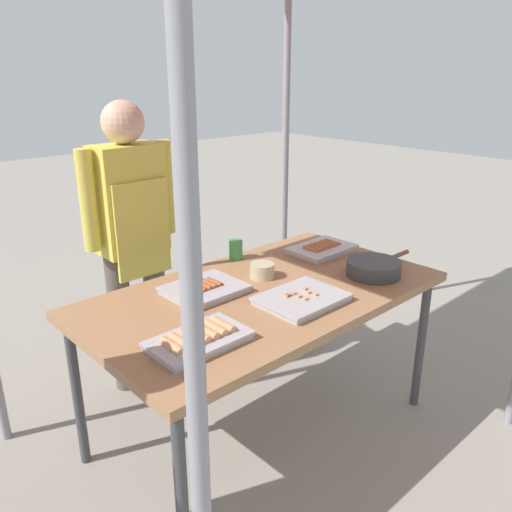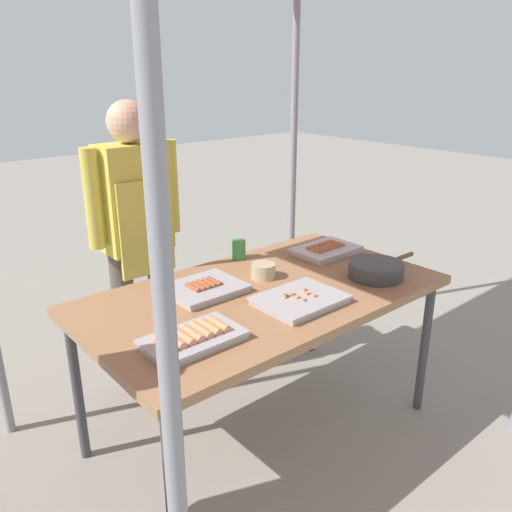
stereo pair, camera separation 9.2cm
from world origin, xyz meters
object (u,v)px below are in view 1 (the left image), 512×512
at_px(tray_pork_links, 322,249).
at_px(tray_grilled_sausages, 204,289).
at_px(tray_meat_skewers, 302,299).
at_px(drink_cup_near_edge, 236,250).
at_px(vendor_woman, 132,227).
at_px(tray_spring_rolls, 199,339).
at_px(condiment_bowl, 262,271).
at_px(cooking_wok, 374,267).
at_px(stall_table, 264,301).

bearing_deg(tray_pork_links, tray_grilled_sausages, -179.89).
relative_size(tray_meat_skewers, drink_cup_near_edge, 3.53).
bearing_deg(drink_cup_near_edge, tray_pork_links, -30.12).
bearing_deg(vendor_woman, tray_spring_rolls, 72.35).
bearing_deg(tray_meat_skewers, condiment_bowl, 77.53).
distance_m(condiment_bowl, drink_cup_near_edge, 0.29).
height_order(condiment_bowl, vendor_woman, vendor_woman).
relative_size(tray_pork_links, drink_cup_near_edge, 3.39).
relative_size(tray_grilled_sausages, cooking_wok, 0.78).
xyz_separation_m(tray_spring_rolls, condiment_bowl, (0.60, 0.31, 0.01)).
bearing_deg(condiment_bowl, tray_meat_skewers, -102.47).
height_order(tray_grilled_sausages, condiment_bowl, condiment_bowl).
xyz_separation_m(stall_table, drink_cup_near_edge, (0.18, 0.39, 0.10)).
relative_size(tray_meat_skewers, condiment_bowl, 3.08).
xyz_separation_m(tray_grilled_sausages, tray_spring_rolls, (-0.29, -0.35, 0.00)).
relative_size(stall_table, tray_pork_links, 4.71).
bearing_deg(tray_meat_skewers, tray_grilled_sausages, 123.89).
xyz_separation_m(stall_table, condiment_bowl, (0.10, 0.12, 0.09)).
height_order(drink_cup_near_edge, vendor_woman, vendor_woman).
xyz_separation_m(condiment_bowl, vendor_woman, (-0.29, 0.68, 0.12)).
bearing_deg(cooking_wok, drink_cup_near_edge, 118.56).
bearing_deg(tray_spring_rolls, tray_pork_links, 17.97).
xyz_separation_m(tray_spring_rolls, vendor_woman, (0.31, 0.98, 0.14)).
distance_m(cooking_wok, condiment_bowl, 0.53).
bearing_deg(stall_table, tray_grilled_sausages, 143.10).
bearing_deg(drink_cup_near_edge, cooking_wok, -61.44).
bearing_deg(condiment_bowl, vendor_woman, 113.18).
distance_m(tray_grilled_sausages, cooking_wok, 0.82).
height_order(tray_grilled_sausages, tray_meat_skewers, tray_grilled_sausages).
distance_m(cooking_wok, drink_cup_near_edge, 0.70).
relative_size(cooking_wok, vendor_woman, 0.27).
distance_m(stall_table, condiment_bowl, 0.18).
bearing_deg(condiment_bowl, cooking_wok, -39.60).
height_order(tray_grilled_sausages, tray_spring_rolls, tray_spring_rolls).
distance_m(stall_table, cooking_wok, 0.57).
bearing_deg(cooking_wok, vendor_woman, 124.59).
height_order(tray_meat_skewers, tray_pork_links, tray_pork_links).
height_order(tray_spring_rolls, cooking_wok, cooking_wok).
distance_m(stall_table, vendor_woman, 0.84).
xyz_separation_m(cooking_wok, condiment_bowl, (-0.41, 0.34, -0.01)).
height_order(stall_table, tray_spring_rolls, tray_spring_rolls).
height_order(stall_table, drink_cup_near_edge, drink_cup_near_edge).
height_order(stall_table, vendor_woman, vendor_woman).
xyz_separation_m(condiment_bowl, drink_cup_near_edge, (0.07, 0.28, 0.02)).
bearing_deg(stall_table, tray_meat_skewers, -81.23).
bearing_deg(condiment_bowl, stall_table, -131.10).
distance_m(tray_meat_skewers, condiment_bowl, 0.32).
bearing_deg(drink_cup_near_edge, tray_spring_rolls, -139.11).
height_order(tray_pork_links, cooking_wok, cooking_wok).
relative_size(tray_grilled_sausages, tray_spring_rolls, 0.91).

